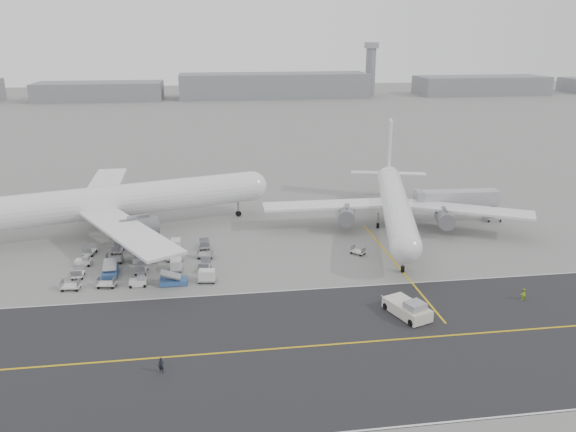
{
  "coord_description": "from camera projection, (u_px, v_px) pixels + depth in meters",
  "views": [
    {
      "loc": [
        0.0,
        -77.28,
        36.48
      ],
      "look_at": [
        12.8,
        12.0,
        7.02
      ],
      "focal_mm": 35.0,
      "sensor_mm": 36.0,
      "label": 1
    }
  ],
  "objects": [
    {
      "name": "stray_dolly",
      "position": [
        358.0,
        254.0,
        97.23
      ],
      "size": [
        2.72,
        2.76,
        1.48
      ],
      "primitive_type": null,
      "rotation": [
        0.0,
        0.0,
        0.75
      ],
      "color": "silver",
      "rests_on": "ground"
    },
    {
      "name": "airliner_a",
      "position": [
        113.0,
        202.0,
        105.89
      ],
      "size": [
        61.01,
        59.72,
        21.56
      ],
      "rotation": [
        0.0,
        0.0,
        1.84
      ],
      "color": "white",
      "rests_on": "ground"
    },
    {
      "name": "ground_crew_a",
      "position": [
        161.0,
        365.0,
        63.02
      ],
      "size": [
        0.81,
        0.68,
        1.88
      ],
      "primitive_type": "imported",
      "rotation": [
        0.0,
        0.0,
        -0.4
      ],
      "color": "black",
      "rests_on": "ground"
    },
    {
      "name": "gse_cluster",
      "position": [
        145.0,
        267.0,
        91.81
      ],
      "size": [
        29.4,
        23.98,
        2.08
      ],
      "primitive_type": null,
      "rotation": [
        0.0,
        0.0,
        -0.07
      ],
      "color": "#97979C",
      "rests_on": "ground"
    },
    {
      "name": "jet_bridge",
      "position": [
        458.0,
        200.0,
        112.64
      ],
      "size": [
        17.79,
        4.19,
        6.69
      ],
      "rotation": [
        0.0,
        0.0,
        -0.05
      ],
      "color": "gray",
      "rests_on": "ground"
    },
    {
      "name": "airliner_b",
      "position": [
        395.0,
        204.0,
        108.07
      ],
      "size": [
        50.16,
        51.31,
        18.05
      ],
      "rotation": [
        0.0,
        0.0,
        -0.25
      ],
      "color": "white",
      "rests_on": "ground"
    },
    {
      "name": "taxiway",
      "position": [
        260.0,
        350.0,
        67.79
      ],
      "size": [
        220.0,
        59.0,
        0.03
      ],
      "color": "#2A2A2C",
      "rests_on": "ground"
    },
    {
      "name": "control_tower",
      "position": [
        371.0,
        68.0,
        341.84
      ],
      "size": [
        7.0,
        7.0,
        31.25
      ],
      "color": "gray",
      "rests_on": "ground"
    },
    {
      "name": "pushback_tug",
      "position": [
        408.0,
        309.0,
        75.7
      ],
      "size": [
        5.45,
        9.03,
        2.58
      ],
      "rotation": [
        0.0,
        0.0,
        0.36
      ],
      "color": "beige",
      "rests_on": "ground"
    },
    {
      "name": "ground_crew_b",
      "position": [
        523.0,
        294.0,
        80.38
      ],
      "size": [
        0.94,
        0.8,
        1.69
      ],
      "primitive_type": "imported",
      "rotation": [
        0.0,
        0.0,
        3.36
      ],
      "color": "#B5E01A",
      "rests_on": "ground"
    },
    {
      "name": "ground",
      "position": [
        215.0,
        289.0,
        84.04
      ],
      "size": [
        700.0,
        700.0,
        0.0
      ],
      "primitive_type": "plane",
      "color": "gray",
      "rests_on": "ground"
    },
    {
      "name": "horizon_buildings",
      "position": [
        257.0,
        98.0,
        332.74
      ],
      "size": [
        520.0,
        28.0,
        28.0
      ],
      "primitive_type": null,
      "color": "gray",
      "rests_on": "ground"
    }
  ]
}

